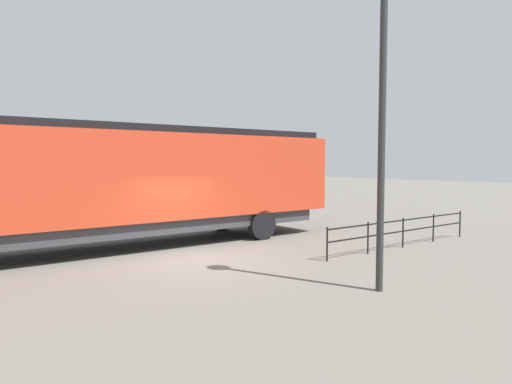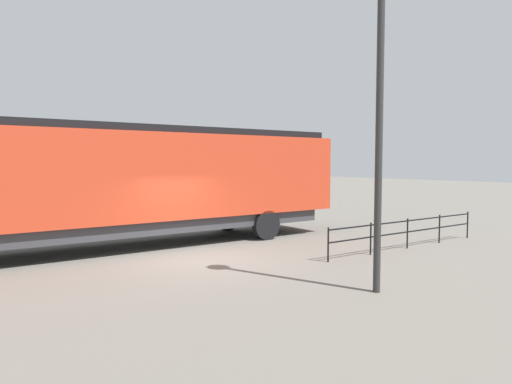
{
  "view_description": "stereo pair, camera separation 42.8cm",
  "coord_description": "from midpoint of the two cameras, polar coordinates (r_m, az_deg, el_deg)",
  "views": [
    {
      "loc": [
        11.65,
        -6.7,
        2.88
      ],
      "look_at": [
        1.65,
        0.85,
        2.07
      ],
      "focal_mm": 32.1,
      "sensor_mm": 36.0,
      "label": 1
    },
    {
      "loc": [
        11.9,
        -6.36,
        2.88
      ],
      "look_at": [
        1.65,
        0.85,
        2.07
      ],
      "focal_mm": 32.1,
      "sensor_mm": 36.0,
      "label": 2
    }
  ],
  "objects": [
    {
      "name": "ground_plane",
      "position": [
        13.77,
        -6.03,
        -8.39
      ],
      "size": [
        120.0,
        120.0,
        0.0
      ],
      "primitive_type": "plane",
      "color": "#666059"
    },
    {
      "name": "locomotive",
      "position": [
        15.79,
        -16.21,
        1.46
      ],
      "size": [
        3.12,
        17.51,
        4.09
      ],
      "color": "red",
      "rests_on": "ground_plane"
    },
    {
      "name": "lamp_post",
      "position": [
        10.69,
        16.42,
        16.38
      ],
      "size": [
        0.58,
        0.58,
        7.2
      ],
      "color": "#2D2D2D",
      "rests_on": "ground_plane"
    },
    {
      "name": "platform_fence",
      "position": [
        16.24,
        19.08,
        -4.36
      ],
      "size": [
        0.05,
        7.35,
        1.01
      ],
      "color": "black",
      "rests_on": "ground_plane"
    }
  ]
}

